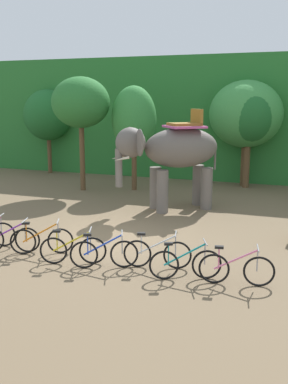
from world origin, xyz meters
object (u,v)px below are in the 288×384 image
tree_right (81,103)px  bike_yellow (73,249)px  bike_white (157,253)px  tree_far_left (48,115)px  tree_center_right (246,114)px  bike_orange (42,240)px  bike_blue (104,253)px  elephant (173,152)px  tree_center_left (134,120)px  tree_center (249,116)px  bike_teal (185,264)px  bike_pink (236,269)px  bike_purple (9,239)px

tree_right → bike_yellow: tree_right is taller
tree_right → bike_white: size_ratio=3.06×
tree_far_left → tree_center_right: (10.89, -0.10, 0.17)m
bike_orange → bike_blue: same height
tree_far_left → bike_blue: tree_far_left is taller
elephant → bike_yellow: 6.79m
tree_center_left → tree_center: 5.34m
bike_teal → tree_center_right: bearing=91.9°
tree_center → bike_pink: size_ratio=2.81×
tree_center_right → tree_center: (0.18, -0.42, -0.05)m
tree_center_left → tree_center: size_ratio=1.00×
tree_far_left → bike_orange: bearing=-59.2°
elephant → bike_purple: elephant is taller
tree_center_left → tree_center_right: (4.59, 2.82, 0.20)m
bike_orange → bike_teal: 4.14m
tree_far_left → tree_center: (11.08, -0.52, 0.12)m
bike_yellow → bike_teal: same height
tree_center_left → bike_teal: 11.08m
tree_center_right → bike_purple: bearing=-111.0°
tree_far_left → tree_center_right: tree_center_right is taller
tree_right → bike_yellow: (4.26, -8.65, -3.58)m
tree_far_left → tree_right: 5.60m
bike_white → bike_teal: bearing=-28.3°
bike_blue → bike_yellow: bearing=-179.4°
tree_far_left → bike_teal: bearing=-47.7°
tree_far_left → bike_pink: (12.46, -12.32, -2.87)m
bike_purple → bike_white: (4.20, 0.26, 0.00)m
tree_center → bike_teal: 12.25m
tree_right → bike_pink: tree_right is taller
tree_center → bike_blue: tree_center is taller
tree_center_left → bike_purple: tree_center_left is taller
tree_right → bike_white: (6.37, -8.18, -3.58)m
elephant → bike_pink: 7.49m
tree_far_left → bike_blue: bearing=-53.4°
bike_blue → tree_center_left: bearing=107.0°
bike_orange → bike_teal: same height
bike_white → tree_center_right: bearing=87.9°
bike_yellow → bike_blue: (0.87, 0.01, 0.00)m
tree_center_right → bike_pink: (1.57, -12.22, -3.04)m
tree_far_left → tree_center_left: bearing=-24.9°
bike_yellow → bike_teal: bearing=0.3°
tree_center → bike_pink: tree_center is taller
bike_white → bike_pink: same height
tree_far_left → tree_center: size_ratio=0.98×
tree_center_right → elephant: (-1.85, -5.80, -1.23)m
bike_yellow → bike_teal: size_ratio=1.01×
tree_center_right → bike_yellow: bearing=-101.7°
elephant → bike_pink: size_ratio=2.29×
bike_pink → elephant: bearing=118.0°
tree_far_left → tree_right: bearing=-42.7°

